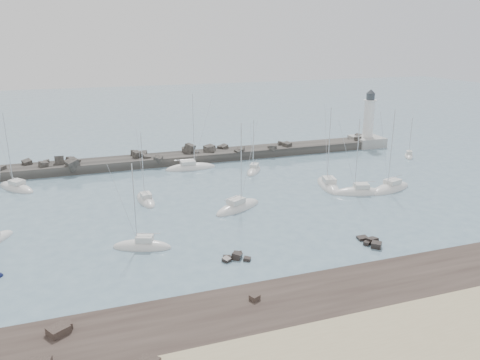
{
  "coord_description": "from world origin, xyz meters",
  "views": [
    {
      "loc": [
        -20.05,
        -58.65,
        26.41
      ],
      "look_at": [
        4.6,
        12.0,
        3.09
      ],
      "focal_mm": 35.0,
      "sensor_mm": 36.0,
      "label": 1
    }
  ],
  "objects_px": {
    "sailboat_1": "(16,188)",
    "sailboat_3": "(146,200)",
    "sailboat_9": "(328,186)",
    "sailboat_8": "(359,193)",
    "sailboat_10": "(390,189)",
    "sailboat_6": "(254,171)",
    "sailboat_7": "(238,208)",
    "lighthouse": "(368,134)",
    "sailboat_5": "(142,247)",
    "sailboat_11": "(409,156)",
    "sailboat_4": "(190,168)"
  },
  "relations": [
    {
      "from": "sailboat_6",
      "to": "sailboat_9",
      "type": "bearing_deg",
      "value": -55.78
    },
    {
      "from": "sailboat_8",
      "to": "sailboat_10",
      "type": "bearing_deg",
      "value": -0.65
    },
    {
      "from": "sailboat_5",
      "to": "sailboat_8",
      "type": "relative_size",
      "value": 0.87
    },
    {
      "from": "sailboat_1",
      "to": "sailboat_11",
      "type": "relative_size",
      "value": 1.54
    },
    {
      "from": "sailboat_8",
      "to": "sailboat_11",
      "type": "bearing_deg",
      "value": 36.36
    },
    {
      "from": "sailboat_7",
      "to": "lighthouse",
      "type": "bearing_deg",
      "value": 34.9
    },
    {
      "from": "lighthouse",
      "to": "sailboat_9",
      "type": "height_order",
      "value": "sailboat_9"
    },
    {
      "from": "sailboat_3",
      "to": "sailboat_9",
      "type": "distance_m",
      "value": 32.55
    },
    {
      "from": "sailboat_6",
      "to": "sailboat_10",
      "type": "bearing_deg",
      "value": -45.02
    },
    {
      "from": "sailboat_10",
      "to": "sailboat_8",
      "type": "bearing_deg",
      "value": 179.35
    },
    {
      "from": "sailboat_3",
      "to": "sailboat_6",
      "type": "relative_size",
      "value": 1.07
    },
    {
      "from": "sailboat_5",
      "to": "sailboat_10",
      "type": "bearing_deg",
      "value": 11.77
    },
    {
      "from": "sailboat_1",
      "to": "sailboat_8",
      "type": "bearing_deg",
      "value": -21.68
    },
    {
      "from": "sailboat_1",
      "to": "sailboat_5",
      "type": "bearing_deg",
      "value": -60.69
    },
    {
      "from": "sailboat_3",
      "to": "sailboat_10",
      "type": "relative_size",
      "value": 0.79
    },
    {
      "from": "sailboat_4",
      "to": "sailboat_1",
      "type": "bearing_deg",
      "value": -175.52
    },
    {
      "from": "sailboat_10",
      "to": "sailboat_11",
      "type": "xyz_separation_m",
      "value": [
        18.59,
        18.53,
        -0.01
      ]
    },
    {
      "from": "sailboat_5",
      "to": "sailboat_11",
      "type": "distance_m",
      "value": 69.42
    },
    {
      "from": "sailboat_4",
      "to": "sailboat_11",
      "type": "xyz_separation_m",
      "value": [
        48.96,
        -6.51,
        -0.0
      ]
    },
    {
      "from": "sailboat_1",
      "to": "sailboat_6",
      "type": "height_order",
      "value": "sailboat_1"
    },
    {
      "from": "sailboat_6",
      "to": "sailboat_10",
      "type": "distance_m",
      "value": 26.58
    },
    {
      "from": "sailboat_1",
      "to": "sailboat_3",
      "type": "distance_m",
      "value": 25.22
    },
    {
      "from": "sailboat_1",
      "to": "sailboat_8",
      "type": "relative_size",
      "value": 1.03
    },
    {
      "from": "sailboat_5",
      "to": "sailboat_11",
      "type": "height_order",
      "value": "sailboat_5"
    },
    {
      "from": "sailboat_8",
      "to": "sailboat_10",
      "type": "height_order",
      "value": "sailboat_10"
    },
    {
      "from": "lighthouse",
      "to": "sailboat_3",
      "type": "bearing_deg",
      "value": -158.62
    },
    {
      "from": "lighthouse",
      "to": "sailboat_1",
      "type": "bearing_deg",
      "value": -173.8
    },
    {
      "from": "sailboat_3",
      "to": "sailboat_1",
      "type": "bearing_deg",
      "value": 146.07
    },
    {
      "from": "sailboat_6",
      "to": "sailboat_11",
      "type": "xyz_separation_m",
      "value": [
        37.38,
        -0.27,
        -0.0
      ]
    },
    {
      "from": "sailboat_3",
      "to": "sailboat_6",
      "type": "height_order",
      "value": "sailboat_3"
    },
    {
      "from": "sailboat_11",
      "to": "sailboat_9",
      "type": "bearing_deg",
      "value": -154.68
    },
    {
      "from": "sailboat_7",
      "to": "sailboat_10",
      "type": "relative_size",
      "value": 0.95
    },
    {
      "from": "sailboat_10",
      "to": "sailboat_1",
      "type": "bearing_deg",
      "value": 160.31
    },
    {
      "from": "sailboat_7",
      "to": "sailboat_8",
      "type": "relative_size",
      "value": 1.04
    },
    {
      "from": "sailboat_7",
      "to": "sailboat_3",
      "type": "bearing_deg",
      "value": 147.53
    },
    {
      "from": "sailboat_7",
      "to": "sailboat_11",
      "type": "bearing_deg",
      "value": 21.42
    },
    {
      "from": "sailboat_4",
      "to": "lighthouse",
      "type": "bearing_deg",
      "value": 7.4
    },
    {
      "from": "sailboat_5",
      "to": "lighthouse",
      "type": "bearing_deg",
      "value": 33.6
    },
    {
      "from": "lighthouse",
      "to": "sailboat_1",
      "type": "xyz_separation_m",
      "value": [
        -78.71,
        -8.54,
        -2.95
      ]
    },
    {
      "from": "sailboat_1",
      "to": "sailboat_8",
      "type": "distance_m",
      "value": 60.69
    },
    {
      "from": "sailboat_1",
      "to": "sailboat_11",
      "type": "height_order",
      "value": "sailboat_1"
    },
    {
      "from": "sailboat_1",
      "to": "sailboat_3",
      "type": "height_order",
      "value": "sailboat_1"
    },
    {
      "from": "sailboat_7",
      "to": "sailboat_8",
      "type": "height_order",
      "value": "sailboat_7"
    },
    {
      "from": "sailboat_1",
      "to": "sailboat_7",
      "type": "distance_m",
      "value": 40.94
    },
    {
      "from": "sailboat_1",
      "to": "lighthouse",
      "type": "bearing_deg",
      "value": 6.2
    },
    {
      "from": "sailboat_9",
      "to": "sailboat_4",
      "type": "bearing_deg",
      "value": 136.41
    },
    {
      "from": "sailboat_1",
      "to": "sailboat_3",
      "type": "xyz_separation_m",
      "value": [
        20.93,
        -14.08,
        -0.01
      ]
    },
    {
      "from": "sailboat_5",
      "to": "sailboat_3",
      "type": "bearing_deg",
      "value": 80.31
    },
    {
      "from": "sailboat_10",
      "to": "sailboat_5",
      "type": "bearing_deg",
      "value": -168.23
    },
    {
      "from": "sailboat_6",
      "to": "sailboat_7",
      "type": "bearing_deg",
      "value": -117.73
    }
  ]
}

